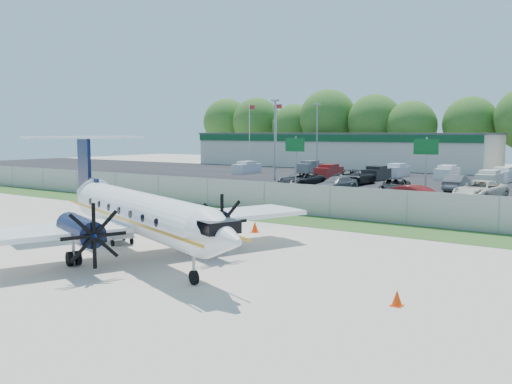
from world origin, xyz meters
The scene contains 25 objects.
ground centered at (0.00, 0.00, 0.00)m, with size 170.00×170.00×0.00m, color beige.
grass_verge centered at (0.00, 12.00, 0.01)m, with size 170.00×4.00×0.02m, color #2D561E.
access_road centered at (0.00, 19.00, 0.01)m, with size 170.00×8.00×0.02m, color black.
parking_lot centered at (0.00, 40.00, 0.01)m, with size 170.00×32.00×0.02m, color black.
perimeter_fence centered at (0.00, 14.00, 1.00)m, with size 120.00×0.06×1.99m.
building_west centered at (-24.00, 61.98, 2.63)m, with size 46.40×12.40×5.24m.
sign_left centered at (-8.00, 22.91, 3.61)m, with size 1.80×0.26×5.00m.
sign_mid centered at (3.00, 22.91, 3.61)m, with size 1.80×0.26×5.00m.
flagpole_west centered at (-35.92, 55.00, 5.64)m, with size 1.06×0.12×10.00m.
flagpole_east centered at (-30.92, 55.00, 5.64)m, with size 1.06×0.12×10.00m.
light_pole_nw centered at (-20.00, 38.00, 5.23)m, with size 0.90×0.35×9.09m.
light_pole_sw centered at (-20.00, 48.00, 5.23)m, with size 0.90×0.35×9.09m.
aircraft centered at (-1.22, -1.03, 1.98)m, with size 16.67×16.22×5.14m.
baggage_cart_near centered at (-4.40, 0.68, 0.42)m, with size 1.97×1.61×0.89m.
cone_nose centered at (10.38, -1.11, 0.24)m, with size 0.36×0.36×0.51m.
cone_starboard_wing centered at (-0.74, 6.93, 0.28)m, with size 0.42×0.42×0.60m.
road_car_west centered at (-22.93, 16.64, 0.00)m, with size 1.83×4.56×1.55m, color silver.
road_car_mid centered at (2.21, 21.12, 0.00)m, with size 1.74×4.98×1.64m, color maroon.
parked_car_a centered at (-11.34, 29.52, 0.00)m, with size 2.52×5.47×1.52m, color black.
parked_car_b centered at (-6.94, 28.32, 0.00)m, with size 1.91×4.70×1.36m, color #595B5E.
parked_car_c centered at (-1.44, 28.45, 0.00)m, with size 2.41×5.23×1.45m, color black.
parked_car_d centered at (5.29, 29.20, 0.00)m, with size 2.58×5.59×1.55m, color beige.
parked_car_f centered at (-8.51, 35.56, 0.00)m, with size 2.59×5.62×1.56m, color black.
parked_car_g centered at (1.88, 34.84, 0.00)m, with size 1.62×4.64×1.53m, color #595B5E.
far_parking_rows centered at (0.00, 45.00, 0.00)m, with size 56.00×10.00×1.60m, color gray, non-canonical shape.
Camera 1 is at (16.73, -17.59, 5.34)m, focal length 40.00 mm.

